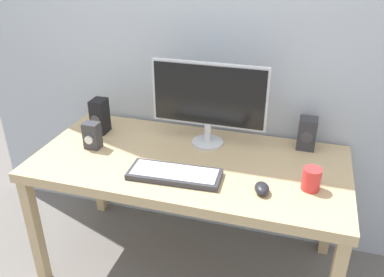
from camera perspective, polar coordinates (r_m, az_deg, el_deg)
The scene contains 9 objects.
ground_plane at distance 2.47m, azimuth -0.32°, elevation -17.31°, with size 6.00×6.00×0.00m, color slate.
desk at distance 2.07m, azimuth -0.36°, elevation -4.52°, with size 1.57×0.76×0.71m.
monitor at distance 2.09m, azimuth 2.39°, elevation 5.59°, with size 0.61×0.17×0.45m.
keyboard_primary at distance 1.89m, azimuth -2.48°, elevation -5.06°, with size 0.44×0.19×0.03m.
mouse at distance 1.81m, azimuth 9.86°, elevation -6.97°, with size 0.06×0.09×0.04m, color #232328.
speaker_right at distance 2.19m, azimuth 15.96°, elevation 0.69°, with size 0.09×0.09×0.17m.
speaker_left at distance 2.33m, azimuth -12.91°, elevation 3.10°, with size 0.08×0.10×0.20m.
audio_controller at distance 2.18m, azimuth -13.94°, elevation 0.40°, with size 0.08×0.08×0.14m.
coffee_mug at distance 1.86m, azimuth 16.53°, elevation -5.53°, with size 0.08×0.08×0.10m, color red.
Camera 1 is at (0.52, -1.69, 1.73)m, focal length 37.70 mm.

